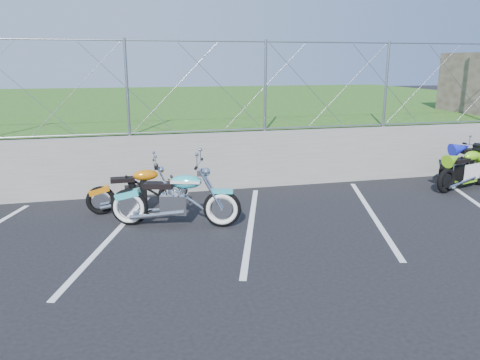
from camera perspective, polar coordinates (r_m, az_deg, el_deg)
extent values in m
plane|color=black|center=(7.52, 3.36, -7.86)|extent=(90.00, 90.00, 0.00)
cube|color=slate|center=(10.59, -2.20, 2.35)|extent=(30.00, 0.22, 1.30)
cube|color=#275216|center=(20.37, -8.03, 7.94)|extent=(30.00, 20.00, 1.30)
cylinder|color=gray|center=(10.37, -2.34, 16.55)|extent=(28.00, 0.03, 0.03)
cylinder|color=gray|center=(10.47, -2.24, 6.11)|extent=(28.00, 0.03, 0.03)
cube|color=silver|center=(8.16, -15.27, -6.54)|extent=(1.49, 4.31, 0.01)
cube|color=silver|center=(8.42, 1.34, -5.37)|extent=(1.49, 4.31, 0.01)
cube|color=silver|center=(9.31, 15.78, -3.98)|extent=(1.49, 4.31, 0.01)
cube|color=silver|center=(10.68, 27.07, -2.70)|extent=(1.49, 4.31, 0.01)
torus|color=black|center=(8.49, -13.31, -3.22)|extent=(0.67, 0.30, 0.67)
torus|color=black|center=(8.19, -2.20, -3.50)|extent=(0.67, 0.30, 0.67)
cube|color=silver|center=(8.28, -8.01, -2.90)|extent=(0.53, 0.41, 0.34)
ellipsoid|color=#2FB6BD|center=(8.13, -6.57, -0.21)|extent=(0.58, 0.39, 0.24)
cube|color=black|center=(8.25, -9.89, -0.64)|extent=(0.56, 0.38, 0.09)
cube|color=#2FB6BD|center=(8.10, -2.22, -1.38)|extent=(0.41, 0.26, 0.06)
cylinder|color=silver|center=(8.03, -5.04, 2.00)|extent=(0.24, 0.71, 0.03)
torus|color=black|center=(9.24, -16.59, -2.39)|extent=(0.56, 0.11, 0.56)
torus|color=black|center=(9.28, -8.28, -1.86)|extent=(0.56, 0.11, 0.56)
cube|color=black|center=(9.21, -12.57, -1.65)|extent=(0.42, 0.26, 0.30)
ellipsoid|color=#CB6F0B|center=(9.13, -11.45, 0.59)|extent=(0.48, 0.23, 0.21)
cube|color=black|center=(9.14, -14.12, 0.04)|extent=(0.45, 0.22, 0.08)
cube|color=#CB6F0B|center=(9.21, -8.34, -0.30)|extent=(0.34, 0.14, 0.05)
cylinder|color=silver|center=(9.10, -10.32, 1.99)|extent=(0.04, 0.65, 0.03)
torus|color=black|center=(11.26, 23.83, -0.07)|extent=(0.57, 0.27, 0.57)
cube|color=black|center=(11.77, 25.70, 0.79)|extent=(0.49, 0.38, 0.32)
ellipsoid|color=#7ED51A|center=(11.87, 26.45, 2.67)|extent=(0.54, 0.37, 0.22)
cube|color=black|center=(11.50, 25.20, 2.15)|extent=(0.52, 0.36, 0.08)
cylinder|color=silver|center=(11.97, 26.98, 3.77)|extent=(0.23, 0.66, 0.03)
torus|color=black|center=(12.18, 24.35, 1.06)|extent=(0.64, 0.15, 0.64)
cube|color=black|center=(12.60, 27.12, 1.65)|extent=(0.50, 0.32, 0.36)
cube|color=black|center=(12.37, 26.29, 3.20)|extent=(0.54, 0.28, 0.10)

